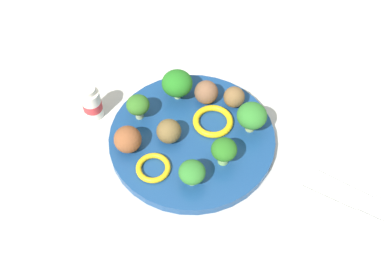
{
  "coord_description": "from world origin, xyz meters",
  "views": [
    {
      "loc": [
        0.23,
        -0.39,
        0.63
      ],
      "look_at": [
        0.0,
        0.0,
        0.04
      ],
      "focal_mm": 42.46,
      "sensor_mm": 36.0,
      "label": 1
    }
  ],
  "objects_px": {
    "broccoli_floret_center": "(252,116)",
    "pepper_ring_front_right": "(153,168)",
    "meatball_mid_left": "(169,131)",
    "meatball_far_rim": "(128,139)",
    "broccoli_floret_near_rim": "(224,150)",
    "broccoli_floret_front_right": "(192,173)",
    "meatball_front_left": "(206,92)",
    "broccoli_floret_front_left": "(138,105)",
    "pepper_ring_back_left": "(213,121)",
    "yogurt_bottle": "(92,103)",
    "broccoli_floret_mid_right": "(177,83)",
    "plate": "(192,138)",
    "napkin": "(347,202)",
    "meatball_center": "(234,97)",
    "knife": "(349,211)",
    "fork": "(357,194)"
  },
  "relations": [
    {
      "from": "meatball_front_left",
      "to": "pepper_ring_front_right",
      "type": "bearing_deg",
      "value": -90.75
    },
    {
      "from": "broccoli_floret_center",
      "to": "pepper_ring_front_right",
      "type": "relative_size",
      "value": 1.01
    },
    {
      "from": "broccoli_floret_near_rim",
      "to": "knife",
      "type": "relative_size",
      "value": 0.35
    },
    {
      "from": "broccoli_floret_front_left",
      "to": "broccoli_floret_center",
      "type": "bearing_deg",
      "value": 22.12
    },
    {
      "from": "meatball_center",
      "to": "pepper_ring_back_left",
      "type": "relative_size",
      "value": 0.54
    },
    {
      "from": "broccoli_floret_front_left",
      "to": "meatball_mid_left",
      "type": "distance_m",
      "value": 0.07
    },
    {
      "from": "plate",
      "to": "broccoli_floret_mid_right",
      "type": "relative_size",
      "value": 4.88
    },
    {
      "from": "plate",
      "to": "broccoli_floret_center",
      "type": "bearing_deg",
      "value": 37.65
    },
    {
      "from": "broccoli_floret_mid_right",
      "to": "meatball_far_rim",
      "type": "relative_size",
      "value": 1.27
    },
    {
      "from": "meatball_far_rim",
      "to": "yogurt_bottle",
      "type": "xyz_separation_m",
      "value": [
        -0.1,
        0.04,
        -0.01
      ]
    },
    {
      "from": "meatball_center",
      "to": "pepper_ring_back_left",
      "type": "xyz_separation_m",
      "value": [
        -0.01,
        -0.06,
        -0.01
      ]
    },
    {
      "from": "broccoli_floret_near_rim",
      "to": "meatball_center",
      "type": "height_order",
      "value": "broccoli_floret_near_rim"
    },
    {
      "from": "broccoli_floret_center",
      "to": "pepper_ring_front_right",
      "type": "bearing_deg",
      "value": -123.19
    },
    {
      "from": "broccoli_floret_front_right",
      "to": "broccoli_floret_near_rim",
      "type": "bearing_deg",
      "value": 66.74
    },
    {
      "from": "meatball_mid_left",
      "to": "pepper_ring_front_right",
      "type": "xyz_separation_m",
      "value": [
        0.01,
        -0.06,
        -0.02
      ]
    },
    {
      "from": "plate",
      "to": "napkin",
      "type": "xyz_separation_m",
      "value": [
        0.27,
        0.02,
        -0.01
      ]
    },
    {
      "from": "broccoli_floret_front_left",
      "to": "meatball_mid_left",
      "type": "bearing_deg",
      "value": -11.16
    },
    {
      "from": "meatball_mid_left",
      "to": "meatball_center",
      "type": "bearing_deg",
      "value": 64.26
    },
    {
      "from": "broccoli_floret_center",
      "to": "broccoli_floret_front_right",
      "type": "xyz_separation_m",
      "value": [
        -0.03,
        -0.14,
        -0.01
      ]
    },
    {
      "from": "meatball_front_left",
      "to": "pepper_ring_back_left",
      "type": "height_order",
      "value": "meatball_front_left"
    },
    {
      "from": "broccoli_floret_front_right",
      "to": "pepper_ring_front_right",
      "type": "height_order",
      "value": "broccoli_floret_front_right"
    },
    {
      "from": "plate",
      "to": "broccoli_floret_front_left",
      "type": "bearing_deg",
      "value": -173.39
    },
    {
      "from": "broccoli_floret_mid_right",
      "to": "meatball_center",
      "type": "xyz_separation_m",
      "value": [
        0.09,
        0.04,
        -0.02
      ]
    },
    {
      "from": "broccoli_floret_front_left",
      "to": "meatball_mid_left",
      "type": "relative_size",
      "value": 1.17
    },
    {
      "from": "plate",
      "to": "meatball_far_rim",
      "type": "height_order",
      "value": "meatball_far_rim"
    },
    {
      "from": "broccoli_floret_near_rim",
      "to": "meatball_front_left",
      "type": "bearing_deg",
      "value": 130.84
    },
    {
      "from": "plate",
      "to": "napkin",
      "type": "relative_size",
      "value": 1.65
    },
    {
      "from": "napkin",
      "to": "knife",
      "type": "height_order",
      "value": "knife"
    },
    {
      "from": "meatball_front_left",
      "to": "plate",
      "type": "bearing_deg",
      "value": -77.76
    },
    {
      "from": "broccoli_floret_front_left",
      "to": "broccoli_floret_near_rim",
      "type": "relative_size",
      "value": 0.95
    },
    {
      "from": "broccoli_floret_near_rim",
      "to": "broccoli_floret_front_right",
      "type": "relative_size",
      "value": 1.15
    },
    {
      "from": "broccoli_floret_center",
      "to": "broccoli_floret_near_rim",
      "type": "bearing_deg",
      "value": -96.29
    },
    {
      "from": "pepper_ring_back_left",
      "to": "fork",
      "type": "height_order",
      "value": "pepper_ring_back_left"
    },
    {
      "from": "meatball_mid_left",
      "to": "meatball_far_rim",
      "type": "xyz_separation_m",
      "value": [
        -0.05,
        -0.05,
        0.0
      ]
    },
    {
      "from": "napkin",
      "to": "meatball_front_left",
      "type": "bearing_deg",
      "value": 167.89
    },
    {
      "from": "meatball_center",
      "to": "knife",
      "type": "distance_m",
      "value": 0.26
    },
    {
      "from": "plate",
      "to": "broccoli_floret_front_right",
      "type": "bearing_deg",
      "value": -59.93
    },
    {
      "from": "meatball_front_left",
      "to": "pepper_ring_back_left",
      "type": "bearing_deg",
      "value": -48.16
    },
    {
      "from": "yogurt_bottle",
      "to": "broccoli_floret_mid_right",
      "type": "bearing_deg",
      "value": 40.73
    },
    {
      "from": "meatball_front_left",
      "to": "yogurt_bottle",
      "type": "relative_size",
      "value": 0.62
    },
    {
      "from": "broccoli_floret_mid_right",
      "to": "yogurt_bottle",
      "type": "height_order",
      "value": "broccoli_floret_mid_right"
    },
    {
      "from": "broccoli_floret_front_left",
      "to": "pepper_ring_back_left",
      "type": "xyz_separation_m",
      "value": [
        0.12,
        0.05,
        -0.03
      ]
    },
    {
      "from": "broccoli_floret_front_right",
      "to": "yogurt_bottle",
      "type": "relative_size",
      "value": 0.65
    },
    {
      "from": "broccoli_floret_center",
      "to": "pepper_ring_front_right",
      "type": "xyz_separation_m",
      "value": [
        -0.1,
        -0.15,
        -0.03
      ]
    },
    {
      "from": "broccoli_floret_front_right",
      "to": "meatball_far_rim",
      "type": "relative_size",
      "value": 0.98
    },
    {
      "from": "broccoli_floret_mid_right",
      "to": "broccoli_floret_front_right",
      "type": "height_order",
      "value": "broccoli_floret_mid_right"
    },
    {
      "from": "meatball_mid_left",
      "to": "meatball_front_left",
      "type": "xyz_separation_m",
      "value": [
        0.01,
        0.1,
        0.0
      ]
    },
    {
      "from": "broccoli_floret_mid_right",
      "to": "broccoli_floret_front_left",
      "type": "bearing_deg",
      "value": -114.77
    },
    {
      "from": "pepper_ring_front_right",
      "to": "knife",
      "type": "xyz_separation_m",
      "value": [
        0.29,
        0.09,
        -0.01
      ]
    },
    {
      "from": "knife",
      "to": "broccoli_floret_front_right",
      "type": "bearing_deg",
      "value": -161.17
    }
  ]
}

